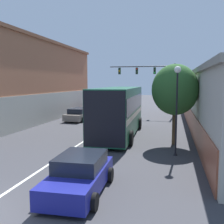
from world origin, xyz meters
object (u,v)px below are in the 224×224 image
object	(u,v)px
hatchback_foreground	(79,175)
street_tree_near	(175,90)
parked_car_left_mid	(96,108)
parked_car_left_near	(80,114)
traffic_signal_gantry	(152,77)
street_lamp	(177,99)
bus	(119,109)

from	to	relation	value
hatchback_foreground	street_tree_near	bearing A→B (deg)	-23.60
parked_car_left_mid	parked_car_left_near	bearing A→B (deg)	-173.03
traffic_signal_gantry	street_tree_near	world-z (taller)	traffic_signal_gantry
parked_car_left_near	street_lamp	bearing A→B (deg)	-135.47
hatchback_foreground	street_lamp	xyz separation A→B (m)	(3.52, 5.84, 2.51)
bus	traffic_signal_gantry	distance (m)	12.90
hatchback_foreground	parked_car_left_mid	xyz separation A→B (m)	(-6.81, 25.17, 0.02)
parked_car_left_mid	street_tree_near	distance (m)	19.76
parked_car_left_near	parked_car_left_mid	world-z (taller)	parked_car_left_mid
bus	parked_car_left_near	world-z (taller)	bus
traffic_signal_gantry	parked_car_left_mid	bearing A→B (deg)	165.05
bus	street_tree_near	world-z (taller)	street_tree_near
parked_car_left_mid	street_lamp	world-z (taller)	street_lamp
street_lamp	parked_car_left_near	bearing A→B (deg)	129.96
bus	street_lamp	world-z (taller)	street_lamp
bus	parked_car_left_mid	distance (m)	15.89
parked_car_left_near	parked_car_left_mid	distance (m)	7.56
traffic_signal_gantry	bus	bearing A→B (deg)	-96.91
hatchback_foreground	street_lamp	bearing A→B (deg)	-32.72
traffic_signal_gantry	street_tree_near	xyz separation A→B (m)	(2.58, -14.60, -1.10)
bus	street_tree_near	distance (m)	4.84
traffic_signal_gantry	street_lamp	size ratio (longest dim) A/B	1.60
traffic_signal_gantry	street_tree_near	size ratio (longest dim) A/B	1.51
parked_car_left_mid	traffic_signal_gantry	world-z (taller)	traffic_signal_gantry
parked_car_left_near	street_tree_near	distance (m)	13.69
bus	parked_car_left_near	distance (m)	9.16
hatchback_foreground	traffic_signal_gantry	distance (m)	23.48
parked_car_left_mid	street_tree_near	world-z (taller)	street_tree_near
parked_car_left_mid	hatchback_foreground	bearing A→B (deg)	-161.35
hatchback_foreground	traffic_signal_gantry	size ratio (longest dim) A/B	0.52
hatchback_foreground	parked_car_left_mid	size ratio (longest dim) A/B	0.96
street_tree_near	parked_car_left_near	bearing A→B (deg)	137.07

